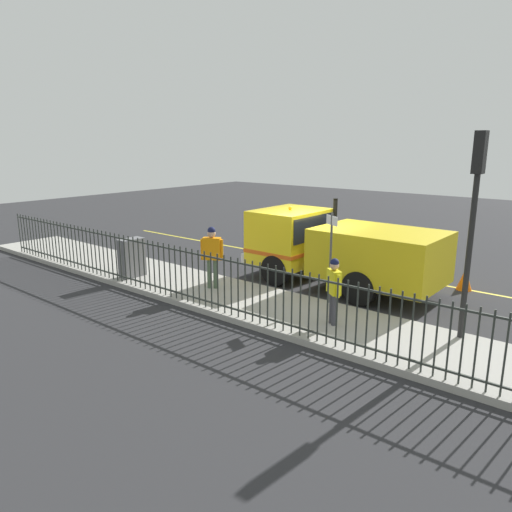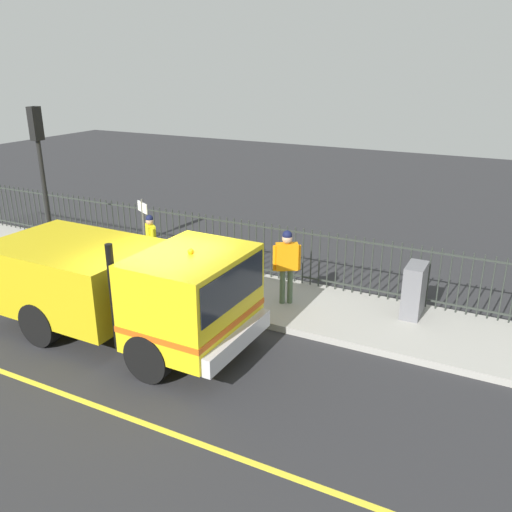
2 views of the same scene
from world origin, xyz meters
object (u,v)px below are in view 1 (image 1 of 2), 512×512
pedestrian_distant (334,284)px  traffic_cone (465,279)px  worker_standing (212,251)px  traffic_light_near (475,196)px  work_truck (332,245)px  utility_cabinet (132,258)px  street_sign (331,248)px

pedestrian_distant → traffic_cone: pedestrian_distant is taller
worker_standing → traffic_light_near: bearing=-24.9°
pedestrian_distant → traffic_cone: 5.51m
work_truck → traffic_light_near: 5.26m
work_truck → traffic_cone: 4.08m
pedestrian_distant → utility_cabinet: size_ratio=1.30×
work_truck → worker_standing: (2.87, -2.30, -0.00)m
worker_standing → traffic_light_near: (-0.86, 6.74, 1.99)m
traffic_cone → street_sign: 4.78m
utility_cabinet → street_sign: bearing=106.0°
work_truck → traffic_light_near: (2.01, 4.44, 1.98)m
work_truck → traffic_cone: bearing=-56.7°
worker_standing → traffic_light_near: traffic_light_near is taller
traffic_light_near → worker_standing: bearing=96.4°
traffic_light_near → traffic_cone: traffic_light_near is taller
work_truck → street_sign: 2.13m
traffic_light_near → traffic_cone: bearing=14.0°
utility_cabinet → street_sign: (-1.76, 6.15, 0.89)m
worker_standing → utility_cabinet: size_ratio=1.49×
traffic_cone → street_sign: (3.96, -2.33, 1.33)m
street_sign → worker_standing: bearing=-72.6°
work_truck → traffic_cone: size_ratio=9.31×
traffic_cone → street_sign: street_sign is taller
pedestrian_distant → traffic_light_near: bearing=-117.9°
work_truck → traffic_light_near: size_ratio=1.37×
worker_standing → pedestrian_distant: bearing=-35.7°
work_truck → street_sign: (1.83, 1.01, 0.38)m
work_truck → pedestrian_distant: (3.12, 1.87, -0.14)m
utility_cabinet → traffic_cone: (-5.72, 8.48, -0.44)m
street_sign → utility_cabinet: bearing=-74.0°
utility_cabinet → traffic_cone: size_ratio=1.89×
utility_cabinet → traffic_cone: 10.24m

